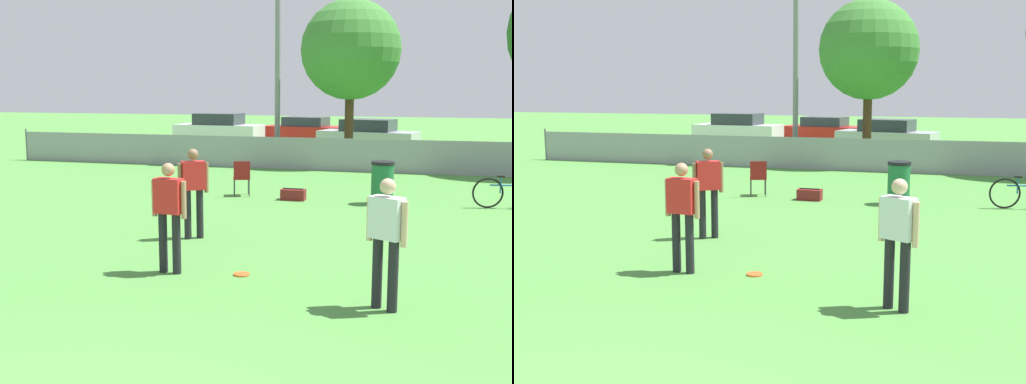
# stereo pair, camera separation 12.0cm
# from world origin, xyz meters

# --- Properties ---
(fence_backline) EXTENTS (25.69, 0.07, 1.21)m
(fence_backline) POSITION_xyz_m (0.00, 18.00, 0.55)
(fence_backline) COLOR gray
(fence_backline) RESTS_ON ground_plane
(light_pole) EXTENTS (0.90, 0.36, 7.93)m
(light_pole) POSITION_xyz_m (-3.16, 19.52, 4.72)
(light_pole) COLOR gray
(light_pole) RESTS_ON ground_plane
(tree_near_pole) EXTENTS (3.57, 3.57, 5.90)m
(tree_near_pole) POSITION_xyz_m (-0.60, 20.00, 4.10)
(tree_near_pole) COLOR #4C331E
(tree_near_pole) RESTS_ON ground_plane
(player_thrower_red) EXTENTS (0.58, 0.26, 1.67)m
(player_thrower_red) POSITION_xyz_m (-1.21, 5.28, 0.97)
(player_thrower_red) COLOR black
(player_thrower_red) RESTS_ON ground_plane
(player_receiver_white) EXTENTS (0.52, 0.39, 1.67)m
(player_receiver_white) POSITION_xyz_m (2.05, 4.52, 0.97)
(player_receiver_white) COLOR black
(player_receiver_white) RESTS_ON ground_plane
(player_defender_red) EXTENTS (0.49, 0.42, 1.67)m
(player_defender_red) POSITION_xyz_m (-1.69, 7.48, 0.97)
(player_defender_red) COLOR black
(player_defender_red) RESTS_ON ground_plane
(frisbee_disc) EXTENTS (0.25, 0.25, 0.03)m
(frisbee_disc) POSITION_xyz_m (-0.13, 5.46, 0.01)
(frisbee_disc) COLOR #E5591E
(frisbee_disc) RESTS_ON ground_plane
(folding_chair_sideline) EXTENTS (0.55, 0.55, 0.92)m
(folding_chair_sideline) POSITION_xyz_m (-2.25, 12.23, 0.53)
(folding_chair_sideline) COLOR #333338
(folding_chair_sideline) RESTS_ON ground_plane
(trash_bin) EXTENTS (0.56, 0.56, 1.03)m
(trash_bin) POSITION_xyz_m (1.33, 12.10, 0.52)
(trash_bin) COLOR #1E6638
(trash_bin) RESTS_ON ground_plane
(gear_bag_sideline) EXTENTS (0.60, 0.33, 0.29)m
(gear_bag_sideline) POSITION_xyz_m (-0.84, 12.05, 0.14)
(gear_bag_sideline) COLOR maroon
(gear_bag_sideline) RESTS_ON ground_plane
(parked_car_white) EXTENTS (4.48, 2.09, 1.51)m
(parked_car_white) POSITION_xyz_m (-8.21, 27.37, 0.72)
(parked_car_white) COLOR black
(parked_car_white) RESTS_ON ground_plane
(parked_car_red) EXTENTS (4.27, 2.33, 1.31)m
(parked_car_red) POSITION_xyz_m (-4.08, 29.09, 0.65)
(parked_car_red) COLOR black
(parked_car_red) RESTS_ON ground_plane
(parked_car_silver) EXTENTS (4.54, 2.53, 1.41)m
(parked_car_silver) POSITION_xyz_m (-0.48, 25.33, 0.67)
(parked_car_silver) COLOR black
(parked_car_silver) RESTS_ON ground_plane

